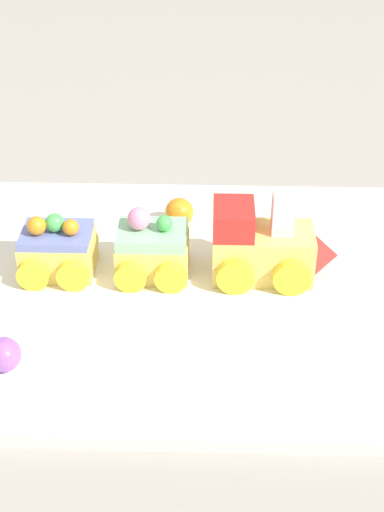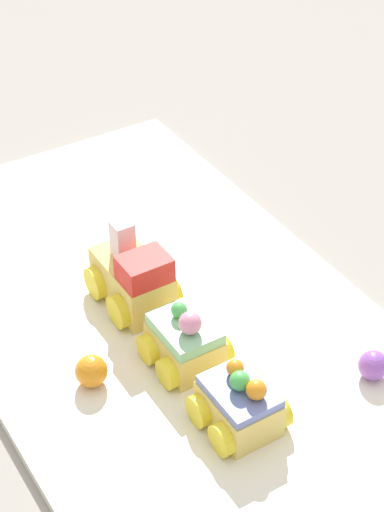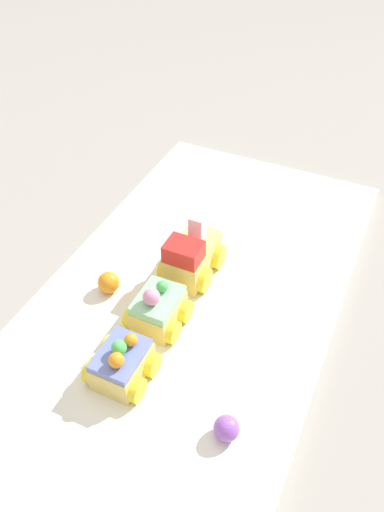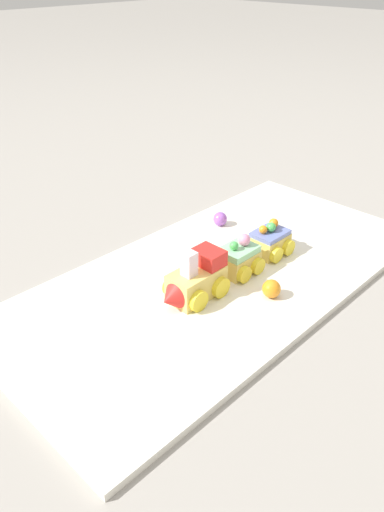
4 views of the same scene
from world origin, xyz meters
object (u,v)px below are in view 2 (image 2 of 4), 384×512
object	(u,v)px
cake_car_blueberry	(239,405)
gumball_orange	(91,371)
cake_car_mint	(185,342)
gumball_purple	(373,365)
cake_train_locomotive	(130,275)

from	to	relation	value
cake_car_blueberry	gumball_orange	size ratio (longest dim) A/B	2.28
cake_car_mint	cake_car_blueberry	size ratio (longest dim) A/B	1.00
gumball_purple	cake_train_locomotive	bearing A→B (deg)	32.28
cake_train_locomotive	gumball_orange	world-z (taller)	cake_train_locomotive
gumball_purple	cake_car_mint	bearing A→B (deg)	51.78
cake_car_mint	gumball_purple	bearing A→B (deg)	-128.14
cake_car_mint	gumball_purple	world-z (taller)	cake_car_mint
cake_train_locomotive	gumball_purple	world-z (taller)	cake_train_locomotive
cake_train_locomotive	gumball_orange	xyz separation A→B (m)	(-0.09, 0.09, -0.01)
cake_train_locomotive	gumball_orange	distance (m)	0.12
cake_train_locomotive	cake_car_blueberry	world-z (taller)	cake_train_locomotive
cake_train_locomotive	gumball_purple	size ratio (longest dim) A/B	4.16
gumball_orange	gumball_purple	distance (m)	0.26
cake_train_locomotive	cake_car_mint	world-z (taller)	cake_train_locomotive
cake_train_locomotive	gumball_purple	xyz separation A→B (m)	(-0.22, -0.14, -0.02)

